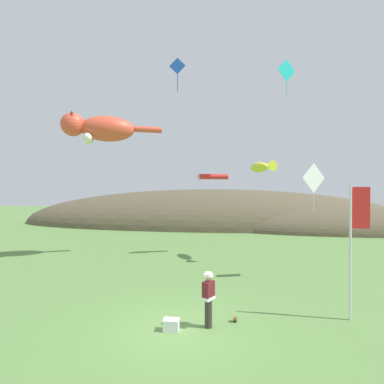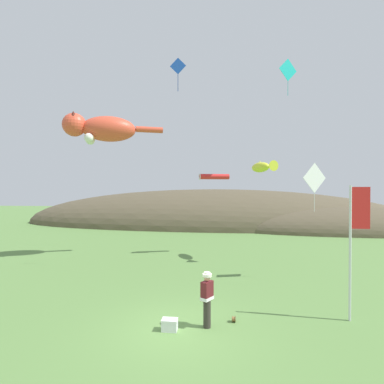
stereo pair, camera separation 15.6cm
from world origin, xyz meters
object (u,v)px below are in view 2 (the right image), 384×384
at_px(festival_banner_pole, 355,232).
at_px(kite_diamond_blue, 178,67).
at_px(kite_giant_cat, 102,129).
at_px(kite_fish_windsock, 263,167).
at_px(kite_tube_streamer, 214,177).
at_px(festival_attendant, 207,298).
at_px(kite_diamond_teal, 288,70).
at_px(picnic_cooler, 170,325).
at_px(kite_diamond_white, 315,178).
at_px(kite_spool, 234,319).

xyz_separation_m(festival_banner_pole, kite_diamond_blue, (-6.82, 5.11, 7.88)).
height_order(festival_banner_pole, kite_giant_cat, kite_giant_cat).
bearing_deg(kite_fish_windsock, kite_tube_streamer, 153.24).
height_order(festival_attendant, kite_diamond_teal, kite_diamond_teal).
bearing_deg(kite_diamond_blue, kite_tube_streamer, 69.14).
bearing_deg(kite_tube_streamer, kite_diamond_teal, -9.76).
relative_size(picnic_cooler, kite_diamond_blue, 0.28).
relative_size(festival_attendant, kite_tube_streamer, 0.86).
relative_size(picnic_cooler, festival_banner_pole, 0.11).
relative_size(festival_banner_pole, kite_diamond_white, 1.94).
relative_size(festival_banner_pole, kite_tube_streamer, 2.20).
distance_m(kite_diamond_white, kite_diamond_blue, 9.01).
height_order(festival_attendant, kite_giant_cat, kite_giant_cat).
relative_size(picnic_cooler, kite_diamond_teal, 0.21).
height_order(festival_attendant, festival_banner_pole, festival_banner_pole).
height_order(picnic_cooler, kite_tube_streamer, kite_tube_streamer).
bearing_deg(kite_fish_windsock, kite_giant_cat, -178.03).
bearing_deg(kite_tube_streamer, kite_spool, -83.80).
xyz_separation_m(picnic_cooler, kite_diamond_blue, (-0.79, 6.49, 10.68)).
relative_size(kite_spool, kite_tube_streamer, 0.10).
xyz_separation_m(kite_fish_windsock, kite_tube_streamer, (-3.03, 1.53, -0.52)).
xyz_separation_m(festival_attendant, kite_tube_streamer, (-0.24, 10.60, 4.27)).
height_order(kite_tube_streamer, kite_diamond_teal, kite_diamond_teal).
xyz_separation_m(picnic_cooler, kite_tube_streamer, (0.91, 10.95, 5.04)).
distance_m(kite_fish_windsock, kite_diamond_white, 4.24).
bearing_deg(kite_spool, festival_banner_pole, 7.82).
height_order(kite_spool, kite_diamond_blue, kite_diamond_blue).
height_order(festival_attendant, kite_tube_streamer, kite_tube_streamer).
relative_size(kite_tube_streamer, kite_diamond_blue, 1.17).
relative_size(festival_attendant, kite_fish_windsock, 0.75).
bearing_deg(kite_diamond_blue, kite_diamond_teal, 29.94).
xyz_separation_m(kite_diamond_teal, kite_diamond_white, (0.40, -4.37, -6.88)).
relative_size(picnic_cooler, kite_fish_windsock, 0.21).
distance_m(festival_banner_pole, kite_giant_cat, 15.30).
bearing_deg(kite_tube_streamer, kite_giant_cat, -165.04).
bearing_deg(kite_spool, picnic_cooler, -157.53).
height_order(festival_attendant, kite_spool, festival_attendant).
bearing_deg(festival_attendant, picnic_cooler, -163.14).
bearing_deg(kite_diamond_teal, picnic_cooler, -118.71).
distance_m(festival_attendant, kite_diamond_white, 8.27).
bearing_deg(kite_diamond_blue, festival_attendant, -72.48).
distance_m(kite_spool, kite_diamond_blue, 12.47).
relative_size(kite_diamond_teal, kite_diamond_blue, 1.30).
distance_m(picnic_cooler, festival_banner_pole, 6.79).
height_order(kite_spool, festival_banner_pole, festival_banner_pole).
bearing_deg(festival_banner_pole, festival_attendant, -168.04).
xyz_separation_m(festival_attendant, festival_banner_pole, (4.88, 1.03, 2.03)).
height_order(festival_banner_pole, kite_diamond_white, kite_diamond_white).
height_order(picnic_cooler, kite_diamond_teal, kite_diamond_teal).
distance_m(kite_fish_windsock, kite_diamond_blue, 7.56).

